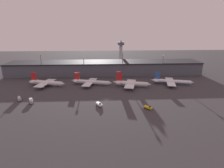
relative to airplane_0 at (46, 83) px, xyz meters
name	(u,v)px	position (x,y,z in m)	size (l,w,h in m)	color
ground	(106,100)	(57.11, -36.18, -3.45)	(600.00, 600.00, 0.00)	#383538
terminal_building	(105,68)	(57.11, 44.84, 4.10)	(228.68, 30.75, 15.02)	#4C515B
airplane_0	(46,83)	(0.00, 0.00, 0.00)	(38.68, 27.68, 13.08)	silver
airplane_1	(91,82)	(42.92, 1.49, -0.37)	(41.66, 28.65, 11.87)	silver
airplane_2	(131,83)	(81.71, -6.61, 0.07)	(36.84, 28.97, 14.41)	silver
airplane_3	(172,81)	(122.93, -1.02, -0.35)	(41.26, 29.95, 12.15)	white
service_vehicle_0	(148,107)	(86.05, -54.18, -2.21)	(5.72, 5.65, 2.63)	gold
service_vehicle_1	(99,104)	(51.80, -47.31, -2.07)	(5.34, 6.75, 2.91)	white
service_vehicle_2	(19,99)	(-10.51, -34.31, -1.83)	(4.91, 6.44, 2.76)	#9EA3A8
service_vehicle_3	(31,101)	(0.63, -39.78, -1.57)	(4.63, 5.94, 3.40)	#9EA3A8
lamp_post_0	(41,62)	(-14.79, 35.24, 13.12)	(1.80, 1.80, 26.22)	slate
lamp_post_1	(84,64)	(33.06, 35.24, 10.38)	(1.80, 1.80, 21.28)	slate
lamp_post_2	(123,61)	(77.63, 35.24, 14.30)	(1.80, 1.80, 28.39)	slate
lamp_post_3	(163,62)	(125.12, 35.24, 11.95)	(1.80, 1.80, 24.10)	slate
control_tower	(121,51)	(80.40, 83.65, 18.58)	(9.00, 9.00, 37.62)	#99999E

